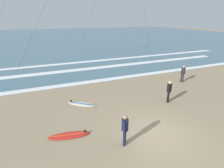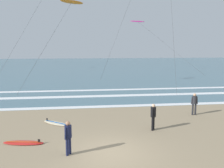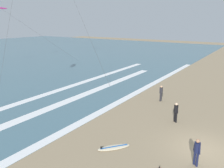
{
  "view_description": "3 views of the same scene",
  "coord_description": "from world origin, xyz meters",
  "px_view_note": "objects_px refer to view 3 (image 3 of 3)",
  "views": [
    {
      "loc": [
        -4.92,
        -5.77,
        5.66
      ],
      "look_at": [
        -0.67,
        4.69,
        1.24
      ],
      "focal_mm": 27.07,
      "sensor_mm": 36.0,
      "label": 1
    },
    {
      "loc": [
        -1.25,
        -10.64,
        4.89
      ],
      "look_at": [
        0.64,
        4.41,
        2.59
      ],
      "focal_mm": 38.74,
      "sensor_mm": 36.0,
      "label": 2
    },
    {
      "loc": [
        -13.4,
        -2.15,
        7.66
      ],
      "look_at": [
        0.09,
        6.93,
        3.12
      ],
      "focal_mm": 36.06,
      "sensor_mm": 36.0,
      "label": 3
    }
  ],
  "objects_px": {
    "surfer_background_far": "(161,92)",
    "surfer_left_far": "(197,150)",
    "kite_magenta_far_left": "(1,8)",
    "surfer_right_near": "(176,111)",
    "surfboard_near_water": "(114,147)"
  },
  "relations": [
    {
      "from": "surfer_right_near",
      "to": "kite_magenta_far_left",
      "type": "relative_size",
      "value": 0.14
    },
    {
      "from": "surfer_background_far",
      "to": "surfboard_near_water",
      "type": "xyz_separation_m",
      "value": [
        -9.8,
        -0.9,
        -0.91
      ]
    },
    {
      "from": "surfer_background_far",
      "to": "kite_magenta_far_left",
      "type": "height_order",
      "value": "kite_magenta_far_left"
    },
    {
      "from": "kite_magenta_far_left",
      "to": "surfer_background_far",
      "type": "bearing_deg",
      "value": -95.45
    },
    {
      "from": "surfer_right_near",
      "to": "surfer_background_far",
      "type": "relative_size",
      "value": 1.0
    },
    {
      "from": "surfer_left_far",
      "to": "kite_magenta_far_left",
      "type": "bearing_deg",
      "value": 72.25
    },
    {
      "from": "surfer_right_near",
      "to": "surfer_background_far",
      "type": "xyz_separation_m",
      "value": [
        3.93,
        2.82,
        0.0
      ]
    },
    {
      "from": "surfer_background_far",
      "to": "kite_magenta_far_left",
      "type": "distance_m",
      "value": 32.42
    },
    {
      "from": "surfer_right_near",
      "to": "surfboard_near_water",
      "type": "relative_size",
      "value": 0.79
    },
    {
      "from": "surfer_background_far",
      "to": "kite_magenta_far_left",
      "type": "xyz_separation_m",
      "value": [
        2.96,
        31.04,
        8.87
      ]
    },
    {
      "from": "surfer_background_far",
      "to": "surfer_left_far",
      "type": "bearing_deg",
      "value": -147.44
    },
    {
      "from": "surfer_left_far",
      "to": "surfboard_near_water",
      "type": "distance_m",
      "value": 4.89
    },
    {
      "from": "surfer_background_far",
      "to": "surfer_left_far",
      "type": "distance_m",
      "value": 10.39
    },
    {
      "from": "surfer_background_far",
      "to": "kite_magenta_far_left",
      "type": "bearing_deg",
      "value": 84.55
    },
    {
      "from": "surfer_right_near",
      "to": "surfer_left_far",
      "type": "xyz_separation_m",
      "value": [
        -4.83,
        -2.78,
        0.0
      ]
    }
  ]
}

